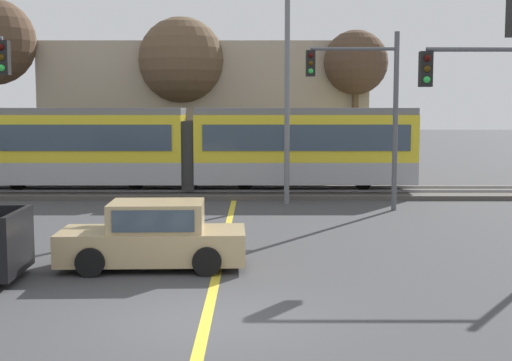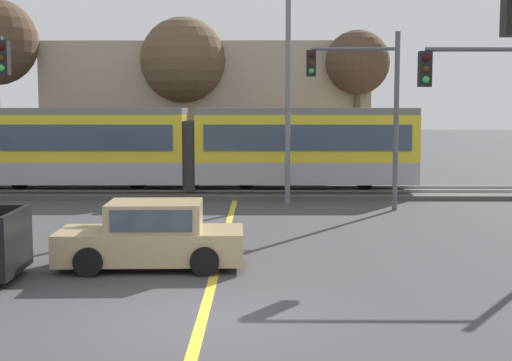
{
  "view_description": "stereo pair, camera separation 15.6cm",
  "coord_description": "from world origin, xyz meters",
  "px_view_note": "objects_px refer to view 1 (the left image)",
  "views": [
    {
      "loc": [
        0.86,
        -11.95,
        3.68
      ],
      "look_at": [
        0.88,
        7.94,
        1.6
      ],
      "focal_mm": 50.0,
      "sensor_mm": 36.0,
      "label": 1
    },
    {
      "loc": [
        1.02,
        -11.95,
        3.68
      ],
      "look_at": [
        0.88,
        7.94,
        1.6
      ],
      "focal_mm": 50.0,
      "sensor_mm": 36.0,
      "label": 2
    }
  ],
  "objects_px": {
    "street_lamp_centre": "(293,60)",
    "bare_tree_west": "(181,61)",
    "traffic_light_far_right": "(366,96)",
    "light_rail_tram": "(189,146)",
    "sedan_crossing": "(153,237)",
    "bare_tree_east": "(355,64)"
  },
  "relations": [
    {
      "from": "light_rail_tram",
      "to": "bare_tree_west",
      "type": "height_order",
      "value": "bare_tree_west"
    },
    {
      "from": "traffic_light_far_right",
      "to": "bare_tree_east",
      "type": "height_order",
      "value": "bare_tree_east"
    },
    {
      "from": "street_lamp_centre",
      "to": "bare_tree_east",
      "type": "relative_size",
      "value": 1.3
    },
    {
      "from": "bare_tree_west",
      "to": "bare_tree_east",
      "type": "xyz_separation_m",
      "value": [
        8.41,
        -0.65,
        -0.18
      ]
    },
    {
      "from": "light_rail_tram",
      "to": "sedan_crossing",
      "type": "xyz_separation_m",
      "value": [
        0.4,
        -13.58,
        -1.35
      ]
    },
    {
      "from": "sedan_crossing",
      "to": "street_lamp_centre",
      "type": "bearing_deg",
      "value": 70.98
    },
    {
      "from": "light_rail_tram",
      "to": "bare_tree_west",
      "type": "relative_size",
      "value": 2.31
    },
    {
      "from": "sedan_crossing",
      "to": "bare_tree_west",
      "type": "height_order",
      "value": "bare_tree_west"
    },
    {
      "from": "light_rail_tram",
      "to": "bare_tree_east",
      "type": "relative_size",
      "value": 2.53
    },
    {
      "from": "bare_tree_west",
      "to": "bare_tree_east",
      "type": "height_order",
      "value": "bare_tree_west"
    },
    {
      "from": "traffic_light_far_right",
      "to": "bare_tree_east",
      "type": "relative_size",
      "value": 0.86
    },
    {
      "from": "traffic_light_far_right",
      "to": "street_lamp_centre",
      "type": "height_order",
      "value": "street_lamp_centre"
    },
    {
      "from": "traffic_light_far_right",
      "to": "light_rail_tram",
      "type": "bearing_deg",
      "value": 145.59
    },
    {
      "from": "street_lamp_centre",
      "to": "bare_tree_west",
      "type": "bearing_deg",
      "value": 121.44
    },
    {
      "from": "traffic_light_far_right",
      "to": "street_lamp_centre",
      "type": "bearing_deg",
      "value": 143.97
    },
    {
      "from": "bare_tree_west",
      "to": "bare_tree_east",
      "type": "distance_m",
      "value": 8.44
    },
    {
      "from": "street_lamp_centre",
      "to": "bare_tree_east",
      "type": "distance_m",
      "value": 8.32
    },
    {
      "from": "sedan_crossing",
      "to": "bare_tree_east",
      "type": "relative_size",
      "value": 0.58
    },
    {
      "from": "sedan_crossing",
      "to": "traffic_light_far_right",
      "type": "xyz_separation_m",
      "value": [
        6.19,
        9.06,
        3.33
      ]
    },
    {
      "from": "traffic_light_far_right",
      "to": "bare_tree_west",
      "type": "relative_size",
      "value": 0.78
    },
    {
      "from": "sedan_crossing",
      "to": "street_lamp_centre",
      "type": "relative_size",
      "value": 0.45
    },
    {
      "from": "light_rail_tram",
      "to": "street_lamp_centre",
      "type": "relative_size",
      "value": 1.95
    }
  ]
}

